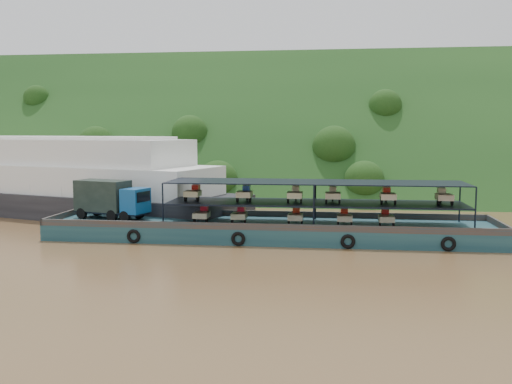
# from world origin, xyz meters

# --- Properties ---
(ground) EXTENTS (160.00, 160.00, 0.00)m
(ground) POSITION_xyz_m (0.00, 0.00, 0.00)
(ground) COLOR brown
(ground) RESTS_ON ground
(hillside) EXTENTS (140.00, 39.60, 39.60)m
(hillside) POSITION_xyz_m (0.00, 36.00, 0.00)
(hillside) COLOR #133312
(hillside) RESTS_ON ground
(cargo_barge) EXTENTS (35.00, 7.18, 4.54)m
(cargo_barge) POSITION_xyz_m (-1.26, -1.21, 1.09)
(cargo_barge) COLOR #133542
(cargo_barge) RESTS_ON ground
(passenger_ferry) EXTENTS (40.28, 20.97, 7.93)m
(passenger_ferry) POSITION_xyz_m (-22.90, 9.68, 3.43)
(passenger_ferry) COLOR black
(passenger_ferry) RESTS_ON ground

